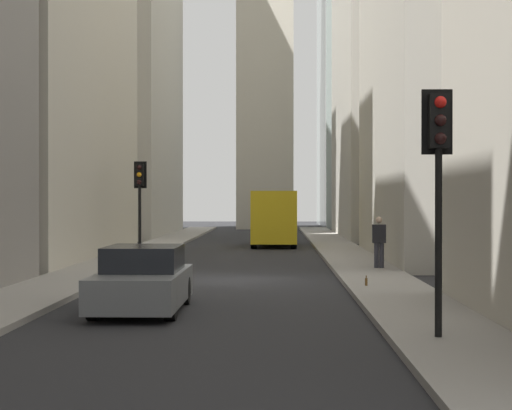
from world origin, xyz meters
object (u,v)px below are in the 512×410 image
object	(u,v)px
pedestrian	(379,240)
traffic_light_midblock	(140,186)
traffic_light_foreground	(439,154)
delivery_truck	(274,218)
hatchback_grey	(143,281)
discarded_bottle	(366,282)

from	to	relation	value
pedestrian	traffic_light_midblock	bearing A→B (deg)	55.64
traffic_light_foreground	delivery_truck	bearing A→B (deg)	5.30
hatchback_grey	traffic_light_foreground	distance (m)	7.44
delivery_truck	hatchback_grey	bearing A→B (deg)	173.88
hatchback_grey	traffic_light_foreground	world-z (taller)	traffic_light_foreground
hatchback_grey	pedestrian	bearing A→B (deg)	-31.72
hatchback_grey	traffic_light_midblock	bearing A→B (deg)	9.20
pedestrian	discarded_bottle	world-z (taller)	pedestrian
delivery_truck	traffic_light_foreground	size ratio (longest dim) A/B	1.55
traffic_light_midblock	pedestrian	bearing A→B (deg)	-124.36
discarded_bottle	pedestrian	bearing A→B (deg)	-10.01
hatchback_grey	discarded_bottle	xyz separation A→B (m)	(4.33, -5.30, -0.42)
hatchback_grey	pedestrian	distance (m)	12.08
hatchback_grey	discarded_bottle	size ratio (longest dim) A/B	15.93
discarded_bottle	traffic_light_foreground	bearing A→B (deg)	-177.91
traffic_light_foreground	discarded_bottle	world-z (taller)	traffic_light_foreground
delivery_truck	hatchback_grey	xyz separation A→B (m)	(-26.10, 2.80, -0.80)
pedestrian	delivery_truck	bearing A→B (deg)	12.64
delivery_truck	hatchback_grey	world-z (taller)	delivery_truck
delivery_truck	pedestrian	xyz separation A→B (m)	(-15.83, -3.55, -0.39)
traffic_light_foreground	pedestrian	distance (m)	14.63
hatchback_grey	pedestrian	world-z (taller)	pedestrian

